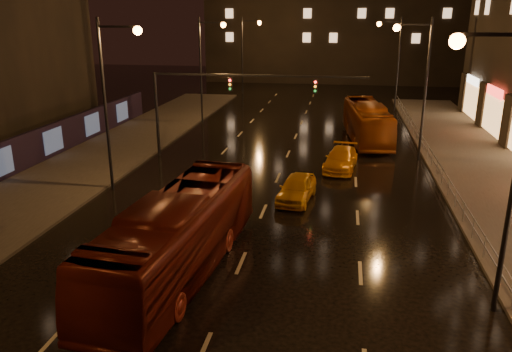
# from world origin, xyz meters

# --- Properties ---
(ground) EXTENTS (140.00, 140.00, 0.00)m
(ground) POSITION_xyz_m (0.00, 20.00, 0.00)
(ground) COLOR black
(ground) RESTS_ON ground
(sidewalk_left) EXTENTS (7.00, 70.00, 0.15)m
(sidewalk_left) POSITION_xyz_m (-13.50, 15.00, 0.07)
(sidewalk_left) COLOR #38332D
(sidewalk_left) RESTS_ON ground
(sidewalk_right) EXTENTS (7.00, 70.00, 0.15)m
(sidewalk_right) POSITION_xyz_m (13.50, 15.00, 0.07)
(sidewalk_right) COLOR #38332D
(sidewalk_right) RESTS_ON ground
(traffic_signal) EXTENTS (15.31, 0.32, 6.20)m
(traffic_signal) POSITION_xyz_m (-5.06, 20.00, 4.74)
(traffic_signal) COLOR black
(traffic_signal) RESTS_ON ground
(streetlight_right) EXTENTS (2.64, 0.50, 10.00)m
(streetlight_right) POSITION_xyz_m (8.92, 2.00, 6.43)
(streetlight_right) COLOR black
(streetlight_right) RESTS_ON ground
(railing_right) EXTENTS (0.05, 56.00, 1.00)m
(railing_right) POSITION_xyz_m (10.20, 18.00, 0.90)
(railing_right) COLOR #99999E
(railing_right) RESTS_ON sidewalk_right
(bus_red) EXTENTS (3.87, 12.30, 3.37)m
(bus_red) POSITION_xyz_m (-2.29, 2.79, 1.69)
(bus_red) COLOR #57140C
(bus_red) RESTS_ON ground
(bus_curb) EXTENTS (3.96, 11.65, 3.18)m
(bus_curb) POSITION_xyz_m (6.00, 27.56, 1.59)
(bus_curb) COLOR #893B0D
(bus_curb) RESTS_ON ground
(taxi_near) EXTENTS (2.26, 4.48, 1.46)m
(taxi_near) POSITION_xyz_m (1.59, 12.00, 0.73)
(taxi_near) COLOR orange
(taxi_near) RESTS_ON ground
(taxi_far) EXTENTS (2.54, 5.09, 1.42)m
(taxi_far) POSITION_xyz_m (4.00, 18.70, 0.71)
(taxi_far) COLOR orange
(taxi_far) RESTS_ON ground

